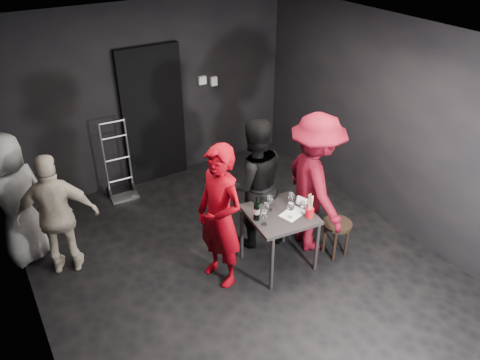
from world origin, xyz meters
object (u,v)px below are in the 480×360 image
man_maroon (316,172)px  bystander_cream (58,215)px  hand_truck (121,183)px  stool (337,229)px  tasting_table (280,220)px  bystander_grey (13,193)px  wine_bottle (257,211)px  woman_black (254,175)px  server_red (220,208)px  breadstick_cup (310,206)px

man_maroon → bystander_cream: (-2.77, 1.14, -0.29)m
hand_truck → stool: size_ratio=2.56×
tasting_table → bystander_cream: (-2.19, 1.25, 0.13)m
hand_truck → bystander_cream: (-1.09, -1.23, 0.56)m
hand_truck → bystander_grey: bearing=-149.7°
tasting_table → wine_bottle: wine_bottle is taller
wine_bottle → stool: bearing=-13.7°
bystander_grey → wine_bottle: size_ratio=6.27×
hand_truck → bystander_cream: 1.73m
woman_black → wine_bottle: (-0.29, -0.53, -0.11)m
tasting_table → wine_bottle: (-0.30, 0.04, 0.21)m
man_maroon → woman_black: bearing=63.9°
woman_black → wine_bottle: 0.61m
bystander_grey → man_maroon: bearing=123.5°
hand_truck → stool: (1.82, -2.68, 0.16)m
tasting_table → wine_bottle: 0.37m
man_maroon → wine_bottle: 0.90m
man_maroon → stool: bearing=-144.3°
bystander_cream → woman_black: bearing=-177.2°
woman_black → man_maroon: bearing=155.7°
stool → man_maroon: size_ratio=0.22×
tasting_table → server_red: (-0.70, 0.15, 0.33)m
stool → bystander_cream: size_ratio=0.30×
stool → bystander_cream: bearing=153.4°
hand_truck → bystander_cream: bearing=-128.5°
bystander_cream → breadstick_cup: size_ratio=5.01×
server_red → wine_bottle: size_ratio=6.67×
bystander_grey → wine_bottle: bystander_grey is taller
wine_bottle → hand_truck: bearing=108.3°
woman_black → bystander_grey: size_ratio=1.05×
woman_black → wine_bottle: size_ratio=6.57×
stool → woman_black: 1.21m
bystander_cream → server_red: bearing=163.6°
woman_black → bystander_cream: (-2.19, 0.68, -0.19)m
hand_truck → tasting_table: bearing=-62.9°
man_maroon → wine_bottle: man_maroon is taller
stool → tasting_table: bearing=163.7°
hand_truck → stool: bearing=-52.8°
woman_black → man_maroon: size_ratio=0.91×
man_maroon → breadstick_cup: man_maroon is taller
tasting_table → wine_bottle: size_ratio=2.54×
server_red → bystander_cream: 1.86m
stool → bystander_grey: bearing=149.5°
server_red → breadstick_cup: bearing=55.3°
server_red → man_maroon: man_maroon is taller
server_red → breadstick_cup: size_ratio=6.35×
tasting_table → bystander_cream: bystander_cream is taller
stool → wine_bottle: bearing=166.3°
hand_truck → tasting_table: size_ratio=1.60×
woman_black → bystander_cream: size_ratio=1.25×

